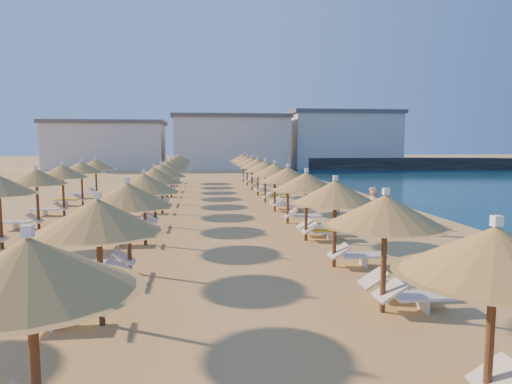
{
  "coord_description": "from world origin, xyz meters",
  "views": [
    {
      "loc": [
        -1.46,
        -17.13,
        3.63
      ],
      "look_at": [
        1.09,
        4.0,
        1.3
      ],
      "focal_mm": 32.0,
      "sensor_mm": 36.0,
      "label": 1
    }
  ],
  "objects": [
    {
      "name": "parasol_row_east",
      "position": [
        2.36,
        4.55,
        2.16
      ],
      "size": [
        2.65,
        42.31,
        2.68
      ],
      "color": "brown",
      "rests_on": "ground"
    },
    {
      "name": "beachgoer_a",
      "position": [
        5.49,
        0.57,
        0.9
      ],
      "size": [
        0.63,
        0.76,
        1.79
      ],
      "primitive_type": "imported",
      "rotation": [
        0.0,
        0.0,
        -1.22
      ],
      "color": "tan",
      "rests_on": "ground"
    },
    {
      "name": "jetty",
      "position": [
        26.66,
        42.53,
        0.75
      ],
      "size": [
        30.22,
        9.45,
        1.5
      ],
      "primitive_type": "cube",
      "rotation": [
        0.0,
        0.0,
        -0.18
      ],
      "color": "black",
      "rests_on": "ground"
    },
    {
      "name": "beachgoer_c",
      "position": [
        5.31,
        5.15,
        0.8
      ],
      "size": [
        1.0,
        0.64,
        1.59
      ],
      "primitive_type": "imported",
      "rotation": [
        0.0,
        0.0,
        -0.29
      ],
      "color": "tan",
      "rests_on": "ground"
    },
    {
      "name": "hotel_blocks",
      "position": [
        3.69,
        46.28,
        3.7
      ],
      "size": [
        48.53,
        10.42,
        8.1
      ],
      "color": "beige",
      "rests_on": "ground"
    },
    {
      "name": "beachgoer_b",
      "position": [
        5.94,
        1.72,
        0.85
      ],
      "size": [
        1.01,
        1.05,
        1.7
      ],
      "primitive_type": "imported",
      "rotation": [
        0.0,
        0.0,
        -0.92
      ],
      "color": "tan",
      "rests_on": "ground"
    },
    {
      "name": "parasol_row_inland",
      "position": [
        -8.28,
        2.74,
        2.16
      ],
      "size": [
        2.65,
        24.28,
        2.68
      ],
      "color": "brown",
      "rests_on": "ground"
    },
    {
      "name": "loungers",
      "position": [
        -1.95,
        4.04,
        0.34
      ],
      "size": [
        13.72,
        40.27,
        0.66
      ],
      "color": "silver",
      "rests_on": "ground"
    },
    {
      "name": "parasol_row_west",
      "position": [
        -3.46,
        4.55,
        2.16
      ],
      "size": [
        2.65,
        42.31,
        2.68
      ],
      "color": "brown",
      "rests_on": "ground"
    },
    {
      "name": "ground",
      "position": [
        0.0,
        0.0,
        0.0
      ],
      "size": [
        220.0,
        220.0,
        0.0
      ],
      "primitive_type": "plane",
      "color": "tan",
      "rests_on": "ground"
    }
  ]
}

